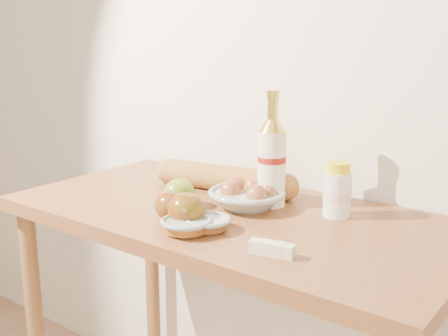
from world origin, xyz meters
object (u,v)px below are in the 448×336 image
(table, at_px, (231,254))
(bourbon_bottle, at_px, (272,160))
(egg_bowl, at_px, (248,196))
(cream_bottle, at_px, (337,191))
(baguette, at_px, (224,178))

(table, distance_m, bourbon_bottle, 0.28)
(egg_bowl, bearing_deg, table, -107.98)
(table, bearing_deg, egg_bowl, 72.02)
(table, height_order, cream_bottle, cream_bottle)
(cream_bottle, bearing_deg, table, -168.10)
(bourbon_bottle, relative_size, baguette, 0.66)
(cream_bottle, bearing_deg, bourbon_bottle, 171.42)
(table, xyz_separation_m, cream_bottle, (0.24, 0.13, 0.19))
(cream_bottle, distance_m, baguette, 0.36)
(bourbon_bottle, relative_size, cream_bottle, 2.21)
(table, distance_m, baguette, 0.24)
(bourbon_bottle, distance_m, baguette, 0.20)
(cream_bottle, xyz_separation_m, baguette, (-0.36, 0.01, -0.03))
(table, relative_size, cream_bottle, 8.60)
(table, xyz_separation_m, bourbon_bottle, (0.06, 0.10, 0.25))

